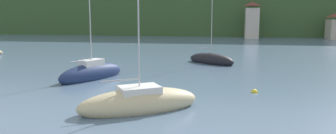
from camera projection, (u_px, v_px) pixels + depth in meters
name	position (u px, v px, depth m)	size (l,w,h in m)	color
wooded_hillside	(170.00, 9.00, 135.06)	(352.00, 63.15, 51.75)	#38562D
shore_building_west	(252.00, 21.00, 89.72)	(3.73, 5.17, 9.99)	beige
shore_building_westcentral	(336.00, 26.00, 86.58)	(3.98, 5.94, 7.06)	#BCB29E
sailboat_mid_4	(92.00, 73.00, 31.32)	(5.02, 7.74, 8.74)	navy
sailboat_far_5	(211.00, 60.00, 41.84)	(6.89, 6.04, 9.41)	black
sailboat_mid_8	(140.00, 102.00, 20.81)	(8.05, 6.53, 10.28)	#CCBC8E
mooring_buoy_near	(254.00, 92.00, 25.77)	(0.50, 0.50, 0.50)	yellow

